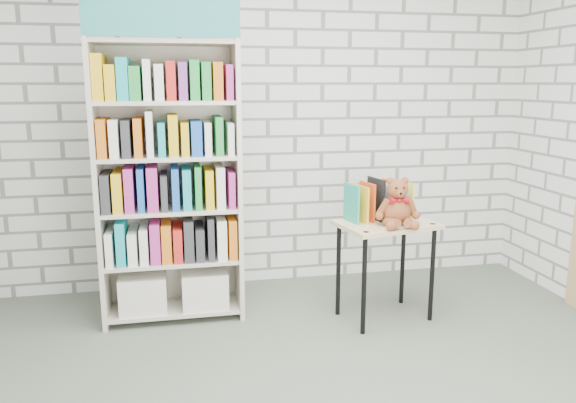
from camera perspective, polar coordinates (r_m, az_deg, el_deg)
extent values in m
plane|color=#515A4C|center=(3.22, 4.41, -19.78)|extent=(4.50, 4.50, 0.00)
cube|color=silver|center=(4.71, -2.07, 8.36)|extent=(4.50, 0.02, 2.80)
cube|color=beige|center=(4.08, -18.67, 1.38)|extent=(0.03, 0.39, 1.98)
cube|color=beige|center=(4.07, -5.16, 1.95)|extent=(0.03, 0.39, 1.98)
cube|color=beige|center=(4.22, -11.92, 2.11)|extent=(0.99, 0.02, 1.98)
cube|color=teal|center=(3.82, -12.67, 17.82)|extent=(0.99, 0.02, 0.24)
cube|color=beige|center=(4.30, -11.39, -10.54)|extent=(0.92, 0.37, 0.03)
cube|color=beige|center=(4.17, -11.60, -5.78)|extent=(0.92, 0.37, 0.03)
cube|color=beige|center=(4.08, -11.82, -0.76)|extent=(0.92, 0.37, 0.03)
cube|color=beige|center=(4.01, -12.04, 4.46)|extent=(0.92, 0.37, 0.03)
cube|color=beige|center=(3.98, -12.28, 9.80)|extent=(0.92, 0.37, 0.03)
cube|color=beige|center=(3.99, -12.54, 15.49)|extent=(0.92, 0.37, 0.03)
cube|color=silver|center=(4.26, -14.47, -8.83)|extent=(0.33, 0.33, 0.26)
cube|color=silver|center=(4.25, -8.47, -8.59)|extent=(0.33, 0.33, 0.26)
cube|color=blue|center=(4.12, -11.68, -3.89)|extent=(0.92, 0.33, 0.26)
cube|color=green|center=(4.04, -11.90, 1.23)|extent=(0.92, 0.33, 0.26)
cube|color=orange|center=(3.99, -12.13, 6.52)|extent=(0.92, 0.33, 0.26)
cube|color=#BF338C|center=(3.97, -12.37, 11.90)|extent=(0.92, 0.33, 0.26)
cube|color=#DEBE85|center=(4.06, 9.97, -2.30)|extent=(0.75, 0.59, 0.03)
cylinder|color=black|center=(3.88, 7.72, -8.51)|extent=(0.03, 0.03, 0.69)
cylinder|color=black|center=(4.17, 5.14, -6.96)|extent=(0.03, 0.03, 0.69)
cylinder|color=black|center=(4.19, 14.43, -7.23)|extent=(0.03, 0.03, 0.69)
cylinder|color=black|center=(4.46, 11.58, -5.90)|extent=(0.03, 0.03, 0.69)
cylinder|color=black|center=(3.78, 7.93, -3.12)|extent=(0.05, 0.05, 0.01)
cylinder|color=black|center=(4.08, 14.49, -2.25)|extent=(0.05, 0.05, 0.01)
cube|color=teal|center=(4.00, 6.48, -0.15)|extent=(0.06, 0.20, 0.28)
cube|color=yellow|center=(4.03, 7.28, -0.07)|extent=(0.06, 0.20, 0.28)
cube|color=#CA4E16|center=(4.07, 8.06, 0.01)|extent=(0.06, 0.20, 0.28)
cube|color=black|center=(4.10, 8.84, 0.08)|extent=(0.06, 0.20, 0.28)
cube|color=white|center=(4.14, 9.59, 0.16)|extent=(0.06, 0.20, 0.28)
cube|color=orange|center=(4.17, 10.34, 0.23)|extent=(0.06, 0.20, 0.28)
cube|color=teal|center=(4.21, 11.07, 0.30)|extent=(0.06, 0.20, 0.28)
cube|color=#FFEB54|center=(4.24, 11.80, 0.37)|extent=(0.06, 0.20, 0.28)
ellipsoid|color=brown|center=(3.98, 10.98, -0.92)|extent=(0.20, 0.17, 0.20)
sphere|color=brown|center=(3.95, 11.08, 1.22)|extent=(0.14, 0.14, 0.14)
sphere|color=brown|center=(3.94, 10.32, 2.07)|extent=(0.05, 0.05, 0.05)
sphere|color=brown|center=(3.97, 11.79, 2.08)|extent=(0.05, 0.05, 0.05)
sphere|color=brown|center=(3.90, 11.29, 0.79)|extent=(0.06, 0.06, 0.06)
sphere|color=black|center=(3.88, 10.96, 1.34)|extent=(0.02, 0.02, 0.02)
sphere|color=black|center=(3.90, 11.66, 1.34)|extent=(0.02, 0.02, 0.02)
sphere|color=black|center=(3.87, 11.39, 0.79)|extent=(0.02, 0.02, 0.02)
cylinder|color=brown|center=(3.94, 9.66, -0.60)|extent=(0.10, 0.09, 0.14)
cylinder|color=brown|center=(3.99, 12.45, -0.55)|extent=(0.10, 0.08, 0.14)
sphere|color=brown|center=(3.93, 9.27, -1.47)|extent=(0.06, 0.06, 0.06)
sphere|color=brown|center=(4.00, 12.87, -1.39)|extent=(0.06, 0.06, 0.06)
cylinder|color=brown|center=(3.89, 10.50, -2.15)|extent=(0.09, 0.16, 0.08)
cylinder|color=brown|center=(3.92, 12.12, -2.11)|extent=(0.12, 0.16, 0.08)
sphere|color=brown|center=(3.82, 10.40, -2.47)|extent=(0.07, 0.07, 0.07)
sphere|color=brown|center=(3.87, 12.73, -2.40)|extent=(0.07, 0.07, 0.07)
cone|color=#AF0A1A|center=(3.90, 10.78, 0.11)|extent=(0.06, 0.06, 0.05)
cone|color=#AF0A1A|center=(3.92, 11.72, 0.12)|extent=(0.06, 0.06, 0.05)
sphere|color=#AF0A1A|center=(3.91, 11.26, 0.11)|extent=(0.03, 0.03, 0.03)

